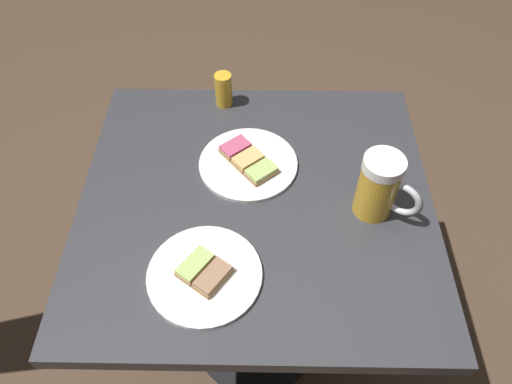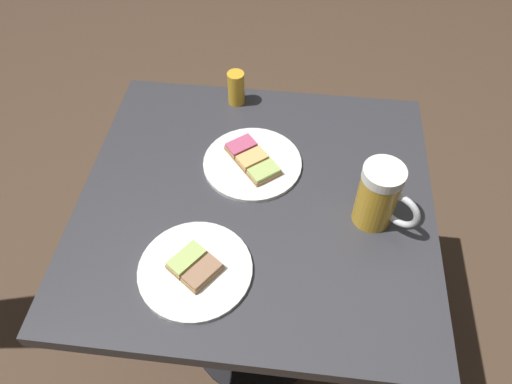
% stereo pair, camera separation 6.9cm
% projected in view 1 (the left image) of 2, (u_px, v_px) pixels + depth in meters
% --- Properties ---
extents(ground_plane, '(6.00, 6.00, 0.00)m').
position_uv_depth(ground_plane, '(256.00, 331.00, 1.69)').
color(ground_plane, '#4C3828').
extents(cafe_table, '(0.77, 0.81, 0.75)m').
position_uv_depth(cafe_table, '(256.00, 235.00, 1.23)').
color(cafe_table, black).
rests_on(cafe_table, ground_plane).
extents(plate_near, '(0.24, 0.24, 0.03)m').
position_uv_depth(plate_near, '(248.00, 163.00, 1.17)').
color(plate_near, white).
rests_on(plate_near, cafe_table).
extents(plate_far, '(0.24, 0.24, 0.03)m').
position_uv_depth(plate_far, '(204.00, 274.00, 0.98)').
color(plate_far, white).
rests_on(plate_far, cafe_table).
extents(beer_mug, '(0.11, 0.13, 0.16)m').
position_uv_depth(beer_mug, '(380.00, 187.00, 1.03)').
color(beer_mug, gold).
rests_on(beer_mug, cafe_table).
extents(beer_glass_small, '(0.05, 0.05, 0.09)m').
position_uv_depth(beer_glass_small, '(224.00, 90.00, 1.28)').
color(beer_glass_small, gold).
rests_on(beer_glass_small, cafe_table).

